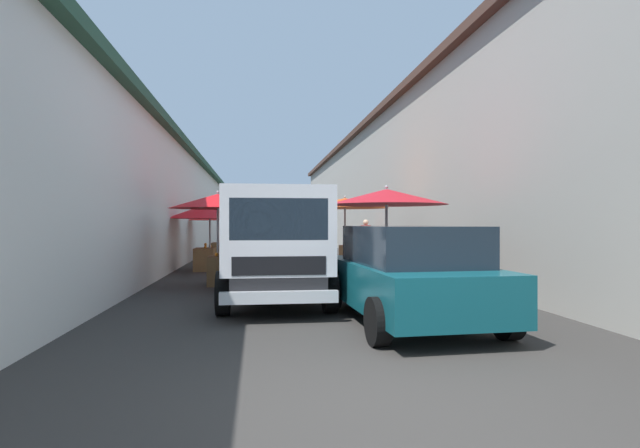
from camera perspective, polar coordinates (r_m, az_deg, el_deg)
ground at (r=17.38m, az=-3.58°, el=-4.84°), size 90.00×90.00×0.00m
building_left_whitewash at (r=20.46m, az=-24.63°, el=2.05°), size 49.80×7.50×4.38m
building_right_concrete at (r=21.29m, az=15.82°, el=4.22°), size 49.80×7.50×6.04m
fruit_stall_far_right at (r=15.82m, az=-12.80°, el=0.95°), size 2.73×2.73×2.20m
fruit_stall_near_right at (r=19.40m, az=-11.78°, el=0.55°), size 2.28×2.28×2.18m
fruit_stall_mid_lane at (r=9.84m, az=7.59°, el=1.43°), size 2.43×2.43×2.26m
fruit_stall_far_left at (r=14.82m, az=3.10°, el=1.21°), size 2.64×2.64×2.33m
fruit_stall_near_left at (r=12.00m, az=-11.71°, el=1.16°), size 2.33×2.33×2.28m
hatchback_car at (r=7.50m, az=10.19°, el=-5.70°), size 3.99×2.08×1.45m
delivery_truck at (r=8.73m, az=-5.19°, el=-2.89°), size 4.92×1.98×2.08m
vendor_by_crates at (r=20.10m, az=-2.94°, el=-1.48°), size 0.59×0.39×1.64m
vendor_in_shade at (r=19.60m, az=5.36°, el=-1.51°), size 0.63×0.33×1.64m
plastic_stool at (r=18.61m, az=5.32°, el=-3.51°), size 0.30×0.30×0.43m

